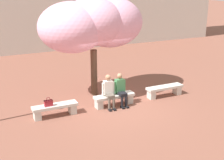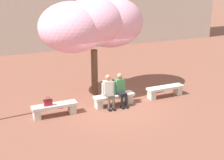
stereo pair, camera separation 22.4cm
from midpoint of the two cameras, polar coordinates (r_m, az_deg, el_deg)
ground_plane at (r=12.44m, az=-0.12°, el=-4.65°), size 100.00×100.00×0.00m
stone_bench_west_end at (r=11.58m, az=-10.92°, el=-5.15°), size 1.66×0.42×0.45m
stone_bench_near_west at (r=12.33m, az=-0.12°, el=-3.36°), size 1.66×0.42×0.45m
stone_bench_center at (r=13.46m, az=9.12°, el=-1.73°), size 1.66×0.42×0.45m
person_seated_left at (r=12.04m, az=-1.13°, el=-1.87°), size 0.51×0.70×1.29m
person_seated_right at (r=12.25m, az=1.05°, el=-1.52°), size 0.51×0.68×1.29m
handbag at (r=11.41m, az=-12.10°, el=-4.07°), size 0.30×0.15×0.34m
cherry_tree_main at (r=12.96m, az=-4.22°, el=10.16°), size 4.53×2.74×4.11m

